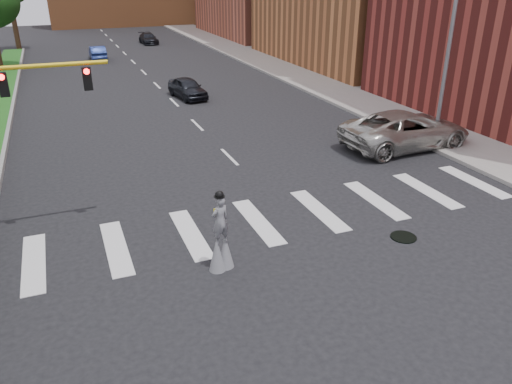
% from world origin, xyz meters
% --- Properties ---
extents(ground_plane, '(160.00, 160.00, 0.00)m').
position_xyz_m(ground_plane, '(0.00, 0.00, 0.00)').
color(ground_plane, black).
rests_on(ground_plane, ground).
extents(median_curb, '(0.20, 60.00, 0.28)m').
position_xyz_m(median_curb, '(-10.45, 20.00, 0.14)').
color(median_curb, gray).
rests_on(median_curb, ground).
extents(sidewalk_right, '(5.00, 90.00, 0.18)m').
position_xyz_m(sidewalk_right, '(12.50, 25.00, 0.09)').
color(sidewalk_right, gray).
rests_on(sidewalk_right, ground).
extents(manhole, '(0.90, 0.90, 0.04)m').
position_xyz_m(manhole, '(3.00, -2.00, 0.02)').
color(manhole, black).
rests_on(manhole, ground).
extents(streetlight, '(2.05, 0.20, 9.00)m').
position_xyz_m(streetlight, '(10.90, 6.00, 4.90)').
color(streetlight, slate).
rests_on(streetlight, ground).
extents(stilt_performer, '(0.83, 0.61, 2.65)m').
position_xyz_m(stilt_performer, '(-3.51, -1.50, 0.99)').
color(stilt_performer, '#362215').
rests_on(stilt_performer, ground).
extents(suv_crossing, '(7.02, 3.43, 1.92)m').
position_xyz_m(suv_crossing, '(9.00, 6.01, 0.96)').
color(suv_crossing, '#B3B1A9').
rests_on(suv_crossing, ground).
extents(car_near, '(2.34, 4.46, 1.45)m').
position_xyz_m(car_near, '(1.24, 20.93, 0.72)').
color(car_near, black).
rests_on(car_near, ground).
extents(car_mid, '(1.50, 4.28, 1.41)m').
position_xyz_m(car_mid, '(-3.13, 40.53, 0.70)').
color(car_mid, navy).
rests_on(car_mid, ground).
extents(car_far, '(1.98, 4.45, 1.27)m').
position_xyz_m(car_far, '(3.97, 50.72, 0.63)').
color(car_far, black).
rests_on(car_far, ground).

